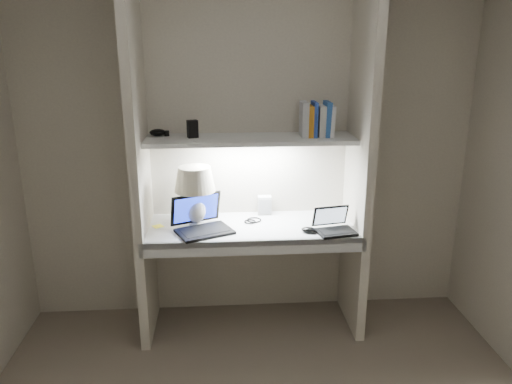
{
  "coord_description": "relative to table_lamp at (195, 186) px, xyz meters",
  "views": [
    {
      "loc": [
        -0.2,
        -1.97,
        2.0
      ],
      "look_at": [
        0.02,
        1.05,
        1.06
      ],
      "focal_mm": 35.0,
      "sensor_mm": 36.0,
      "label": 1
    }
  ],
  "objects": [
    {
      "name": "mouse",
      "position": [
        0.75,
        -0.21,
        -0.26
      ],
      "size": [
        0.12,
        0.1,
        0.04
      ],
      "primitive_type": "ellipsoid",
      "rotation": [
        0.0,
        0.0,
        -0.42
      ],
      "color": "black",
      "rests_on": "desk"
    },
    {
      "name": "book_row",
      "position": [
        0.83,
        0.05,
        0.43
      ],
      "size": [
        0.22,
        0.16,
        0.23
      ],
      "color": "silver",
      "rests_on": "shelf"
    },
    {
      "name": "desk",
      "position": [
        0.38,
        -0.05,
        -0.3
      ],
      "size": [
        1.4,
        0.55,
        0.04
      ],
      "primitive_type": "cube",
      "color": "white",
      "rests_on": "alcove_panel_left"
    },
    {
      "name": "sticky_note",
      "position": [
        -0.26,
        -0.02,
        -0.27
      ],
      "size": [
        0.09,
        0.09,
        0.0
      ],
      "primitive_type": "cube",
      "rotation": [
        0.0,
        0.0,
        0.56
      ],
      "color": "#FFF235",
      "rests_on": "desk"
    },
    {
      "name": "back_wall",
      "position": [
        0.38,
        0.23,
        0.2
      ],
      "size": [
        3.2,
        0.01,
        2.5
      ],
      "primitive_type": "cube",
      "color": "#BEB3A2",
      "rests_on": "floor"
    },
    {
      "name": "laptop_main",
      "position": [
        0.04,
        -0.11,
        -0.22
      ],
      "size": [
        0.44,
        0.42,
        0.24
      ],
      "rotation": [
        0.0,
        0.0,
        0.42
      ],
      "color": "black",
      "rests_on": "desk"
    },
    {
      "name": "shelf",
      "position": [
        0.38,
        0.05,
        0.3
      ],
      "size": [
        1.4,
        0.36,
        0.03
      ],
      "primitive_type": "cube",
      "color": "silver",
      "rests_on": "back_wall"
    },
    {
      "name": "alcove_panel_left",
      "position": [
        -0.35,
        -0.05,
        0.2
      ],
      "size": [
        0.06,
        0.55,
        2.5
      ],
      "primitive_type": "cube",
      "color": "#BEB3A2",
      "rests_on": "floor"
    },
    {
      "name": "laptop_netbook",
      "position": [
        0.92,
        -0.2,
        -0.24
      ],
      "size": [
        0.28,
        0.26,
        0.16
      ],
      "rotation": [
        0.0,
        0.0,
        0.19
      ],
      "color": "black",
      "rests_on": "desk"
    },
    {
      "name": "strip_light",
      "position": [
        0.38,
        0.05,
        0.28
      ],
      "size": [
        0.6,
        0.04,
        0.02
      ],
      "primitive_type": "cube",
      "color": "white",
      "rests_on": "shelf"
    },
    {
      "name": "table_lamp",
      "position": [
        0.0,
        0.0,
        0.0
      ],
      "size": [
        0.28,
        0.28,
        0.41
      ],
      "color": "white",
      "rests_on": "desk"
    },
    {
      "name": "desk_apron",
      "position": [
        0.38,
        -0.31,
        -0.33
      ],
      "size": [
        1.46,
        0.03,
        0.1
      ],
      "primitive_type": "cube",
      "color": "silver",
      "rests_on": "desk"
    },
    {
      "name": "shelf_box",
      "position": [
        -0.01,
        0.06,
        0.38
      ],
      "size": [
        0.08,
        0.07,
        0.12
      ],
      "primitive_type": "cube",
      "rotation": [
        0.0,
        0.0,
        0.32
      ],
      "color": "black",
      "rests_on": "shelf"
    },
    {
      "name": "speaker",
      "position": [
        0.49,
        0.18,
        -0.21
      ],
      "size": [
        0.1,
        0.07,
        0.14
      ],
      "primitive_type": "cube",
      "rotation": [
        0.0,
        0.0,
        -0.01
      ],
      "color": "silver",
      "rests_on": "desk"
    },
    {
      "name": "shelf_gadget",
      "position": [
        -0.24,
        0.13,
        0.34
      ],
      "size": [
        0.12,
        0.09,
        0.05
      ],
      "primitive_type": "ellipsoid",
      "rotation": [
        0.0,
        0.0,
        0.11
      ],
      "color": "black",
      "rests_on": "shelf"
    },
    {
      "name": "alcove_panel_right",
      "position": [
        1.11,
        -0.05,
        0.2
      ],
      "size": [
        0.06,
        0.55,
        2.5
      ],
      "primitive_type": "cube",
      "color": "#BEB3A2",
      "rests_on": "floor"
    },
    {
      "name": "cable_coil",
      "position": [
        0.4,
        0.04,
        -0.27
      ],
      "size": [
        0.12,
        0.12,
        0.01
      ],
      "primitive_type": "torus",
      "rotation": [
        0.0,
        0.0,
        -0.17
      ],
      "color": "black",
      "rests_on": "desk"
    }
  ]
}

